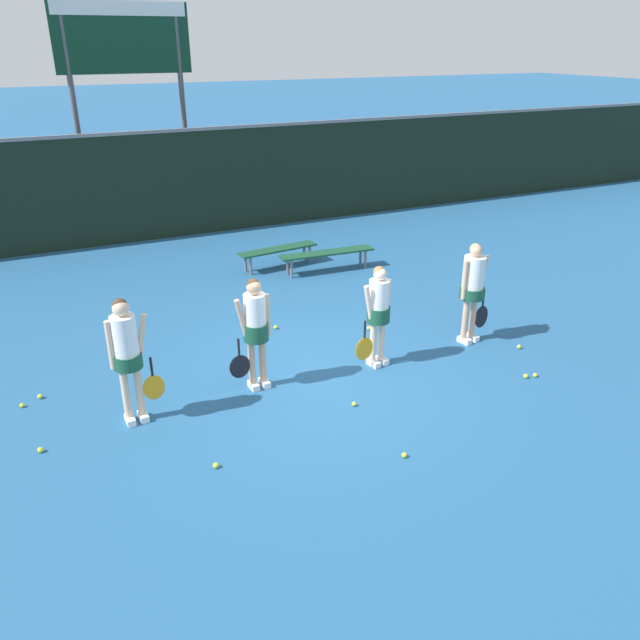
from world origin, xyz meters
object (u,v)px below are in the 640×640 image
Objects in this scene: tennis_ball_7 at (40,396)px; player_1 at (255,325)px; tennis_ball_0 at (526,376)px; tennis_ball_10 at (216,465)px; player_2 at (378,309)px; tennis_ball_5 at (369,328)px; scoreboard at (125,57)px; bench_far at (278,251)px; bench_courtside at (327,254)px; tennis_ball_8 at (354,404)px; tennis_ball_1 at (276,327)px; tennis_ball_2 at (404,455)px; tennis_ball_6 at (40,450)px; tennis_ball_9 at (22,405)px; tennis_ball_3 at (519,347)px; player_3 at (473,285)px; tennis_ball_4 at (535,375)px; player_0 at (127,351)px.

player_1 is at bearing -18.61° from tennis_ball_7.
tennis_ball_0 is 4.85m from tennis_ball_10.
player_2 is 1.54m from tennis_ball_5.
player_1 is 23.67× the size of tennis_ball_7.
scoreboard reaches higher than bench_far.
tennis_ball_7 is (-6.03, -3.09, -0.35)m from bench_courtside.
tennis_ball_8 is at bearing -143.61° from player_2.
player_1 is 2.21m from tennis_ball_1.
bench_courtside is 33.36× the size of tennis_ball_8.
tennis_ball_6 reaches higher than tennis_ball_2.
tennis_ball_9 is at bearing 162.60° from player_1.
player_2 is 24.68× the size of tennis_ball_2.
scoreboard is 13.11m from tennis_ball_2.
tennis_ball_10 is (-4.21, -5.68, -0.35)m from bench_courtside.
tennis_ball_6 reaches higher than tennis_ball_8.
tennis_ball_3 is at bearing -72.33° from bench_courtside.
tennis_ball_10 is (-2.08, -3.34, 0.00)m from tennis_ball_1.
tennis_ball_0 is at bearing -80.21° from bench_courtside.
scoreboard is at bearing 110.93° from tennis_ball_3.
player_3 reaches higher than tennis_ball_3.
tennis_ball_10 reaches higher than tennis_ball_4.
tennis_ball_5 is (2.20, -8.99, -4.22)m from scoreboard.
bench_far is at bearing 62.36° from tennis_ball_10.
player_0 reaches higher than tennis_ball_6.
player_0 is at bearing -145.40° from tennis_ball_1.
tennis_ball_9 is at bearing 161.39° from tennis_ball_4.
tennis_ball_5 is at bearing 128.44° from player_3.
player_0 is at bearing 141.56° from tennis_ball_2.
tennis_ball_9 is (-6.26, -3.23, -0.35)m from bench_courtside.
tennis_ball_5 is (-1.46, 2.54, 0.00)m from tennis_ball_4.
tennis_ball_5 is at bearing 67.51° from tennis_ball_2.
player_0 is (-4.88, -4.23, 0.66)m from bench_courtside.
player_3 reaches higher than tennis_ball_1.
tennis_ball_1 reaches higher than tennis_ball_2.
scoreboard reaches higher than tennis_ball_5.
scoreboard is 84.49× the size of tennis_ball_2.
player_2 is (-1.18, -4.21, 0.55)m from bench_courtside.
bench_courtside is 6.79m from tennis_ball_2.
tennis_ball_5 reaches higher than tennis_ball_3.
tennis_ball_3 is 5.52m from tennis_ball_10.
tennis_ball_10 is at bearing -179.20° from tennis_ball_4.
tennis_ball_9 is at bearing -110.37° from scoreboard.
tennis_ball_8 is at bearing -88.72° from tennis_ball_1.
player_3 is 3.46m from tennis_ball_1.
tennis_ball_5 and tennis_ball_7 have the same top height.
tennis_ball_8 is 4.62m from tennis_ball_9.
tennis_ball_2 is at bearing -89.03° from tennis_ball_1.
tennis_ball_7 is at bearing 156.65° from player_2.
tennis_ball_3 is 0.99× the size of tennis_ball_6.
scoreboard is 12.74m from tennis_ball_0.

